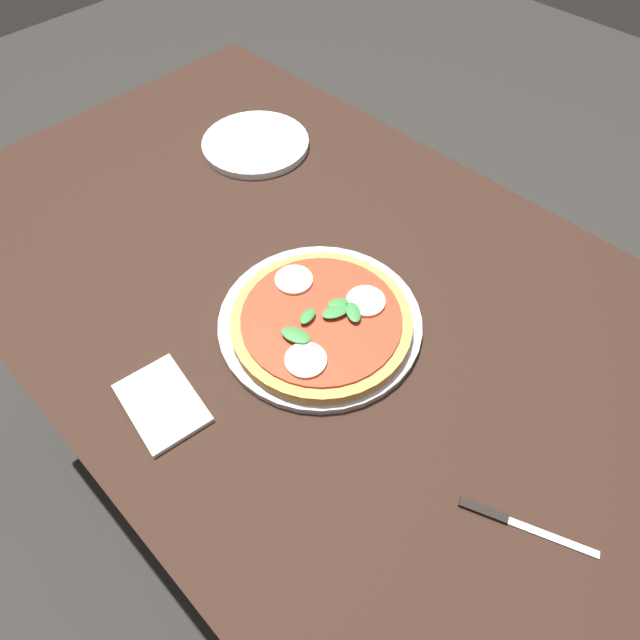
# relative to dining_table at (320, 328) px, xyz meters

# --- Properties ---
(ground_plane) EXTENTS (6.00, 6.00, 0.00)m
(ground_plane) POSITION_rel_dining_table_xyz_m (0.00, 0.00, -0.66)
(ground_plane) COLOR #2D2B28
(dining_table) EXTENTS (1.45, 0.85, 0.77)m
(dining_table) POSITION_rel_dining_table_xyz_m (0.00, 0.00, 0.00)
(dining_table) COLOR black
(dining_table) RESTS_ON ground_plane
(serving_tray) EXTENTS (0.31, 0.31, 0.01)m
(serving_tray) POSITION_rel_dining_table_xyz_m (-0.05, 0.05, 0.11)
(serving_tray) COLOR #B2B2B7
(serving_tray) RESTS_ON dining_table
(pizza) EXTENTS (0.27, 0.27, 0.03)m
(pizza) POSITION_rel_dining_table_xyz_m (-0.06, 0.06, 0.13)
(pizza) COLOR tan
(pizza) RESTS_ON serving_tray
(plate_white) EXTENTS (0.22, 0.22, 0.01)m
(plate_white) POSITION_rel_dining_table_xyz_m (0.36, -0.18, 0.11)
(plate_white) COLOR white
(plate_white) RESTS_ON dining_table
(napkin) EXTENTS (0.14, 0.11, 0.01)m
(napkin) POSITION_rel_dining_table_xyz_m (0.01, 0.30, 0.11)
(napkin) COLOR white
(napkin) RESTS_ON dining_table
(knife) EXTENTS (0.16, 0.07, 0.01)m
(knife) POSITION_rel_dining_table_xyz_m (-0.42, 0.10, 0.11)
(knife) COLOR black
(knife) RESTS_ON dining_table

